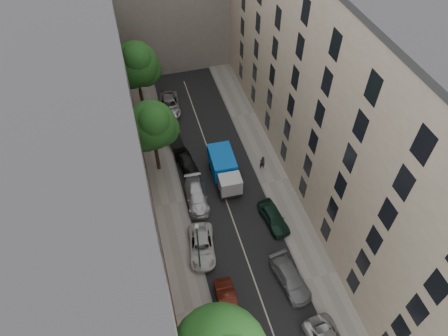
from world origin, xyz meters
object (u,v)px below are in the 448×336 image
object	(u,v)px
car_left_4	(187,162)
car_left_6	(170,104)
car_left_2	(202,246)
car_left_3	(197,196)
car_right_2	(274,217)
pedestrian	(262,162)
tarp_truck	(224,169)
car_right_1	(290,279)
car_left_1	(228,303)
tree_mid	(153,127)
lamp_post	(198,244)
tree_far	(137,66)
car_left_5	(173,136)

from	to	relation	value
car_left_4	car_left_6	bearing A→B (deg)	82.07
car_left_2	car_left_3	size ratio (longest dim) A/B	0.98
car_right_2	pedestrian	size ratio (longest dim) A/B	2.59
tarp_truck	car_left_2	xyz separation A→B (m)	(-4.20, -7.64, -0.80)
car_right_1	car_right_2	size ratio (longest dim) A/B	1.11
tarp_truck	car_left_1	size ratio (longest dim) A/B	1.41
tree_mid	lamp_post	world-z (taller)	tree_mid
car_left_2	car_left_6	distance (m)	20.42
tarp_truck	car_right_2	size ratio (longest dim) A/B	1.37
tarp_truck	car_left_2	bearing A→B (deg)	-116.83
car_left_6	tree_far	size ratio (longest dim) A/B	0.53
car_right_1	tree_mid	world-z (taller)	tree_mid
car_left_6	tree_far	distance (m)	6.72
car_left_6	pedestrian	xyz separation A→B (m)	(7.61, -12.45, 0.27)
tree_mid	pedestrian	bearing A→B (deg)	-14.71
tree_mid	car_right_1	bearing A→B (deg)	-61.79
car_left_4	lamp_post	world-z (taller)	lamp_post
car_left_3	tree_far	distance (m)	16.21
car_left_1	car_right_1	world-z (taller)	car_right_1
tarp_truck	car_left_4	distance (m)	4.40
car_left_2	lamp_post	distance (m)	4.14
tree_mid	tree_far	bearing A→B (deg)	91.43
car_left_4	car_right_2	bearing A→B (deg)	-62.91
tarp_truck	car_left_5	xyz separation A→B (m)	(-4.08, 7.16, -0.84)
car_left_4	tree_mid	xyz separation A→B (m)	(-2.82, 0.36, 5.36)
car_left_6	tree_mid	xyz separation A→B (m)	(-2.82, -9.71, 5.35)
car_left_3	car_right_2	bearing A→B (deg)	-31.40
car_left_4	car_right_1	world-z (taller)	car_left_4
car_left_6	pedestrian	distance (m)	14.59
car_left_4	car_left_5	bearing A→B (deg)	90.69
pedestrian	car_right_2	bearing A→B (deg)	77.83
lamp_post	pedestrian	world-z (taller)	lamp_post
car_left_3	car_left_4	distance (m)	4.73
car_right_1	car_right_2	bearing A→B (deg)	74.22
car_left_3	tree_far	bearing A→B (deg)	104.82
car_left_2	car_left_6	size ratio (longest dim) A/B	0.95
car_left_2	car_right_1	size ratio (longest dim) A/B	1.02
tree_far	car_left_1	bearing A→B (deg)	-83.28
tarp_truck	tree_mid	bearing A→B (deg)	155.85
car_left_4	car_right_1	xyz separation A→B (m)	(5.60, -15.33, -0.01)
car_right_2	tree_far	distance (m)	22.18
car_right_2	tree_far	size ratio (longest dim) A/B	0.45
car_left_4	pedestrian	distance (m)	7.98
tree_mid	lamp_post	distance (m)	12.80
car_left_5	car_left_6	xyz separation A→B (m)	(0.68, 5.60, 0.07)
car_left_4	lamp_post	size ratio (longest dim) A/B	0.60
tree_mid	tree_far	world-z (taller)	tree_far
car_right_2	lamp_post	xyz separation A→B (m)	(-7.80, -3.11, 3.57)
car_left_6	car_left_4	bearing A→B (deg)	-86.17
car_left_3	car_right_1	bearing A→B (deg)	-59.04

